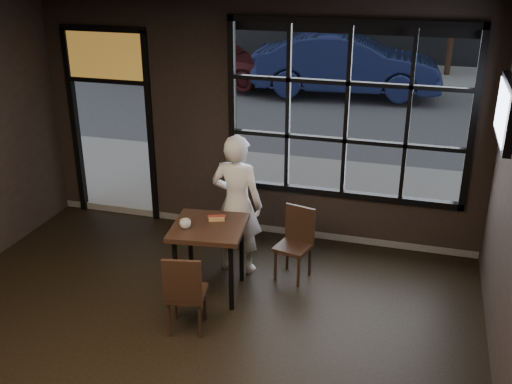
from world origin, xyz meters
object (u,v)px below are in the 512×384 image
(man, at_px, (237,204))
(navy_car, at_px, (346,64))
(cafe_table, at_px, (210,259))
(chair_near, at_px, (186,291))

(man, height_order, navy_car, man)
(cafe_table, relative_size, chair_near, 0.96)
(chair_near, bearing_deg, man, -106.64)
(man, distance_m, navy_car, 9.29)
(cafe_table, xyz_separation_m, chair_near, (0.01, -0.73, 0.02))
(chair_near, height_order, man, man)
(chair_near, xyz_separation_m, navy_car, (0.08, 10.63, 0.43))
(cafe_table, distance_m, navy_car, 9.91)
(man, bearing_deg, navy_car, -85.79)
(cafe_table, distance_m, man, 0.76)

